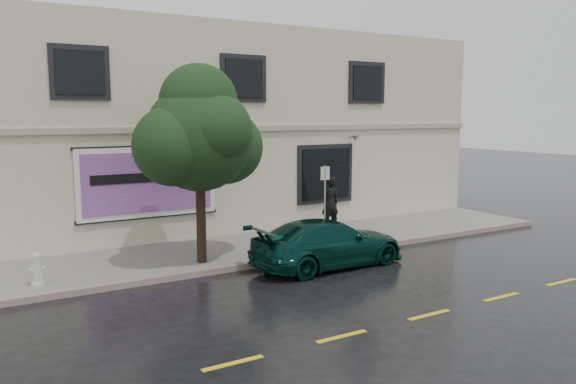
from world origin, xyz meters
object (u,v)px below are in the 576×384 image
car (328,243)px  street_tree (199,138)px  pedestrian (330,203)px  fire_hydrant (37,269)px

car → street_tree: (-2.97, 1.63, 2.82)m
car → street_tree: street_tree is taller
car → pedestrian: (2.37, 3.33, 0.43)m
street_tree → fire_hydrant: (-4.04, 0.00, -2.93)m
car → pedestrian: 4.11m
fire_hydrant → pedestrian: bearing=28.8°
pedestrian → fire_hydrant: (-9.38, -1.70, -0.54)m
street_tree → fire_hydrant: size_ratio=6.07×
street_tree → fire_hydrant: 4.99m
pedestrian → street_tree: (-5.34, -1.70, 2.39)m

